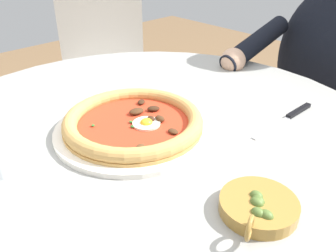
{
  "coord_description": "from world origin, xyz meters",
  "views": [
    {
      "loc": [
        0.47,
        -0.39,
        1.07
      ],
      "look_at": [
        0.03,
        0.03,
        0.73
      ],
      "focal_mm": 38.33,
      "sensor_mm": 36.0,
      "label": 1
    }
  ],
  "objects": [
    {
      "name": "dining_table",
      "position": [
        0.0,
        0.0,
        0.56
      ],
      "size": [
        0.97,
        0.97,
        0.72
      ],
      "color": "#999993",
      "rests_on": "ground"
    },
    {
      "name": "pizza_on_plate",
      "position": [
        -0.01,
        -0.03,
        0.74
      ],
      "size": [
        0.3,
        0.3,
        0.04
      ],
      "color": "white",
      "rests_on": "dining_table"
    },
    {
      "name": "steak_knife",
      "position": [
        0.17,
        0.25,
        0.72
      ],
      "size": [
        0.01,
        0.2,
        0.01
      ],
      "color": "silver",
      "rests_on": "dining_table"
    },
    {
      "name": "olive_pan",
      "position": [
        0.29,
        -0.04,
        0.73
      ],
      "size": [
        0.11,
        0.13,
        0.04
      ],
      "color": "olive",
      "rests_on": "dining_table"
    },
    {
      "name": "diner_person",
      "position": [
        0.07,
        0.69,
        0.5
      ],
      "size": [
        0.41,
        0.49,
        1.11
      ],
      "color": "#282833",
      "rests_on": "ground"
    },
    {
      "name": "cafe_chair_spare_near",
      "position": [
        -0.82,
        0.46,
        0.52
      ],
      "size": [
        0.57,
        0.57,
        0.88
      ],
      "color": "beige",
      "rests_on": "ground"
    }
  ]
}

